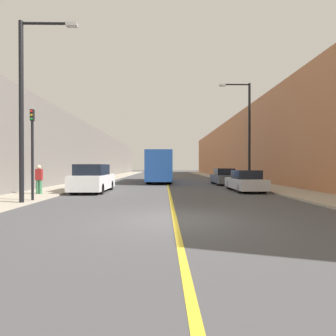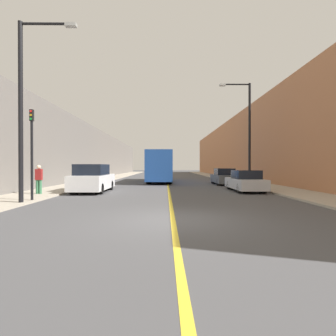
{
  "view_description": "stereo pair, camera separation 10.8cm",
  "coord_description": "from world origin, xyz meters",
  "px_view_note": "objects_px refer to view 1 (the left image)",
  "views": [
    {
      "loc": [
        -0.35,
        -8.49,
        1.76
      ],
      "look_at": [
        -0.03,
        12.81,
        1.59
      ],
      "focal_mm": 28.0,
      "sensor_mm": 36.0,
      "label": 1
    },
    {
      "loc": [
        -0.24,
        -8.49,
        1.76
      ],
      "look_at": [
        -0.03,
        12.81,
        1.59
      ],
      "focal_mm": 28.0,
      "sensor_mm": 36.0,
      "label": 2
    }
  ],
  "objects_px": {
    "street_lamp_left": "(26,100)",
    "pedestrian": "(39,179)",
    "bus": "(160,166)",
    "parked_suv_left": "(93,179)",
    "street_lamp_right": "(247,128)",
    "traffic_light": "(32,151)",
    "car_right_mid": "(224,177)",
    "car_right_near": "(245,182)"
  },
  "relations": [
    {
      "from": "street_lamp_right",
      "to": "street_lamp_left",
      "type": "bearing_deg",
      "value": -143.07
    },
    {
      "from": "parked_suv_left",
      "to": "traffic_light",
      "type": "relative_size",
      "value": 1.1
    },
    {
      "from": "car_right_mid",
      "to": "street_lamp_right",
      "type": "bearing_deg",
      "value": -64.84
    },
    {
      "from": "bus",
      "to": "street_lamp_left",
      "type": "xyz_separation_m",
      "value": [
        -5.72,
        -16.8,
        2.99
      ]
    },
    {
      "from": "street_lamp_right",
      "to": "pedestrian",
      "type": "bearing_deg",
      "value": -156.3
    },
    {
      "from": "bus",
      "to": "street_lamp_right",
      "type": "bearing_deg",
      "value": -42.9
    },
    {
      "from": "traffic_light",
      "to": "street_lamp_right",
      "type": "bearing_deg",
      "value": 34.46
    },
    {
      "from": "car_right_near",
      "to": "traffic_light",
      "type": "distance_m",
      "value": 13.27
    },
    {
      "from": "traffic_light",
      "to": "car_right_mid",
      "type": "bearing_deg",
      "value": 44.85
    },
    {
      "from": "street_lamp_left",
      "to": "pedestrian",
      "type": "distance_m",
      "value": 5.33
    },
    {
      "from": "traffic_light",
      "to": "pedestrian",
      "type": "height_order",
      "value": "traffic_light"
    },
    {
      "from": "traffic_light",
      "to": "car_right_near",
      "type": "bearing_deg",
      "value": 24.25
    },
    {
      "from": "pedestrian",
      "to": "car_right_near",
      "type": "bearing_deg",
      "value": 11.18
    },
    {
      "from": "car_right_mid",
      "to": "traffic_light",
      "type": "relative_size",
      "value": 1.02
    },
    {
      "from": "street_lamp_left",
      "to": "car_right_mid",
      "type": "bearing_deg",
      "value": 46.95
    },
    {
      "from": "traffic_light",
      "to": "pedestrian",
      "type": "bearing_deg",
      "value": 110.1
    },
    {
      "from": "bus",
      "to": "parked_suv_left",
      "type": "height_order",
      "value": "bus"
    },
    {
      "from": "parked_suv_left",
      "to": "car_right_near",
      "type": "distance_m",
      "value": 10.44
    },
    {
      "from": "car_right_near",
      "to": "parked_suv_left",
      "type": "bearing_deg",
      "value": -177.6
    },
    {
      "from": "street_lamp_left",
      "to": "traffic_light",
      "type": "xyz_separation_m",
      "value": [
        -0.11,
        0.78,
        -2.26
      ]
    },
    {
      "from": "pedestrian",
      "to": "parked_suv_left",
      "type": "bearing_deg",
      "value": 39.5
    },
    {
      "from": "car_right_near",
      "to": "pedestrian",
      "type": "distance_m",
      "value": 13.28
    },
    {
      "from": "street_lamp_right",
      "to": "traffic_light",
      "type": "bearing_deg",
      "value": -145.54
    },
    {
      "from": "street_lamp_right",
      "to": "pedestrian",
      "type": "relative_size",
      "value": 5.02
    },
    {
      "from": "parked_suv_left",
      "to": "street_lamp_left",
      "type": "relative_size",
      "value": 0.59
    },
    {
      "from": "street_lamp_left",
      "to": "traffic_light",
      "type": "bearing_deg",
      "value": 98.32
    },
    {
      "from": "car_right_mid",
      "to": "street_lamp_left",
      "type": "relative_size",
      "value": 0.55
    },
    {
      "from": "car_right_near",
      "to": "pedestrian",
      "type": "relative_size",
      "value": 2.63
    },
    {
      "from": "car_right_near",
      "to": "car_right_mid",
      "type": "xyz_separation_m",
      "value": [
        -0.03,
        6.5,
        0.03
      ]
    },
    {
      "from": "pedestrian",
      "to": "car_right_mid",
      "type": "bearing_deg",
      "value": 34.91
    },
    {
      "from": "bus",
      "to": "parked_suv_left",
      "type": "relative_size",
      "value": 2.23
    },
    {
      "from": "parked_suv_left",
      "to": "bus",
      "type": "bearing_deg",
      "value": 68.83
    },
    {
      "from": "car_right_mid",
      "to": "street_lamp_right",
      "type": "xyz_separation_m",
      "value": [
        1.31,
        -2.79,
        4.24
      ]
    },
    {
      "from": "bus",
      "to": "parked_suv_left",
      "type": "distance_m",
      "value": 11.89
    },
    {
      "from": "bus",
      "to": "car_right_mid",
      "type": "height_order",
      "value": "bus"
    },
    {
      "from": "car_right_near",
      "to": "street_lamp_left",
      "type": "relative_size",
      "value": 0.55
    },
    {
      "from": "bus",
      "to": "traffic_light",
      "type": "bearing_deg",
      "value": -110.02
    },
    {
      "from": "street_lamp_left",
      "to": "pedestrian",
      "type": "relative_size",
      "value": 4.79
    },
    {
      "from": "pedestrian",
      "to": "street_lamp_left",
      "type": "bearing_deg",
      "value": -72.34
    },
    {
      "from": "car_right_near",
      "to": "street_lamp_right",
      "type": "height_order",
      "value": "street_lamp_right"
    },
    {
      "from": "parked_suv_left",
      "to": "pedestrian",
      "type": "xyz_separation_m",
      "value": [
        -2.59,
        -2.14,
        0.13
      ]
    },
    {
      "from": "pedestrian",
      "to": "traffic_light",
      "type": "bearing_deg",
      "value": -69.9
    }
  ]
}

